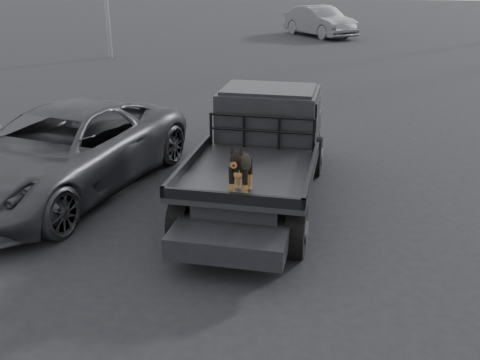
% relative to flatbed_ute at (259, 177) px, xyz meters
% --- Properties ---
extents(ground, '(120.00, 120.00, 0.00)m').
position_rel_flatbed_ute_xyz_m(ground, '(-0.30, -1.51, -0.46)').
color(ground, black).
rests_on(ground, ground).
extents(flatbed_ute, '(2.00, 5.40, 0.92)m').
position_rel_flatbed_ute_xyz_m(flatbed_ute, '(0.00, 0.00, 0.00)').
color(flatbed_ute, black).
rests_on(flatbed_ute, ground).
extents(ute_cab, '(1.72, 1.30, 0.88)m').
position_rel_flatbed_ute_xyz_m(ute_cab, '(0.00, 0.95, 0.90)').
color(ute_cab, black).
rests_on(ute_cab, flatbed_ute).
extents(headache_rack, '(1.80, 0.08, 0.55)m').
position_rel_flatbed_ute_xyz_m(headache_rack, '(0.00, 0.20, 0.74)').
color(headache_rack, black).
rests_on(headache_rack, flatbed_ute).
extents(dog, '(0.32, 0.60, 0.74)m').
position_rel_flatbed_ute_xyz_m(dog, '(0.07, -1.80, 0.83)').
color(dog, black).
rests_on(dog, flatbed_ute).
extents(parked_suv, '(3.38, 5.74, 1.50)m').
position_rel_flatbed_ute_xyz_m(parked_suv, '(-3.51, -0.19, 0.29)').
color(parked_suv, '#333338').
rests_on(parked_suv, ground).
extents(distant_car_a, '(4.51, 4.94, 1.64)m').
position_rel_flatbed_ute_xyz_m(distant_car_a, '(-0.62, 23.06, 0.36)').
color(distant_car_a, '#4D4D52').
rests_on(distant_car_a, ground).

